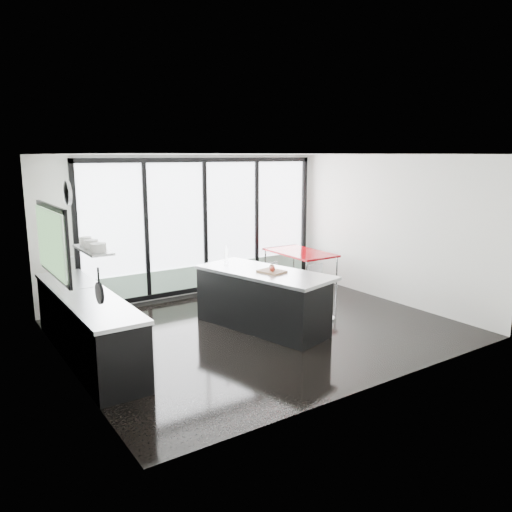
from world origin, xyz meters
TOP-DOWN VIEW (x-y plane):
  - floor at (0.00, 0.00)m, footprint 6.00×5.00m
  - ceiling at (0.00, 0.00)m, footprint 6.00×5.00m
  - wall_back at (0.27, 2.47)m, footprint 6.00×0.09m
  - wall_front at (0.00, -2.50)m, footprint 6.00×0.00m
  - wall_left at (-2.97, 0.27)m, footprint 0.26×5.00m
  - wall_right at (3.00, 0.00)m, footprint 0.00×5.00m
  - counter_cabinets at (-2.67, 0.40)m, footprint 0.69×3.24m
  - island at (0.03, 0.03)m, footprint 1.53×2.49m
  - bar_stool_near at (1.15, -0.18)m, footprint 0.53×0.53m
  - bar_stool_far at (0.70, 0.58)m, footprint 0.44×0.44m
  - red_table at (2.03, 1.53)m, footprint 0.90×1.54m

SIDE VIEW (x-z plane):
  - floor at x=0.00m, z-range 0.00..0.00m
  - bar_stool_far at x=0.70m, z-range 0.00..0.69m
  - bar_stool_near at x=1.15m, z-range 0.00..0.73m
  - red_table at x=2.03m, z-range 0.00..0.82m
  - counter_cabinets at x=-2.67m, z-range -0.22..1.14m
  - island at x=0.03m, z-range -0.13..1.10m
  - wall_back at x=0.27m, z-range -0.13..2.67m
  - wall_front at x=0.00m, z-range 0.00..2.80m
  - wall_right at x=3.00m, z-range 0.00..2.80m
  - wall_left at x=-2.97m, z-range 0.16..2.96m
  - ceiling at x=0.00m, z-range 2.80..2.80m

